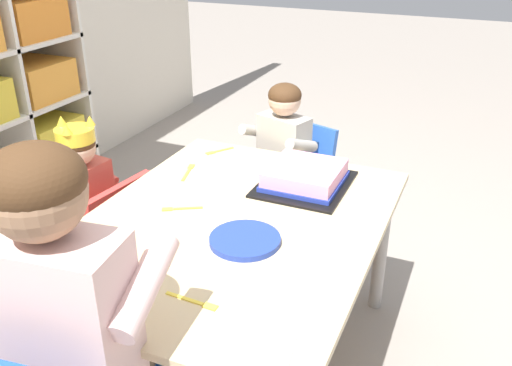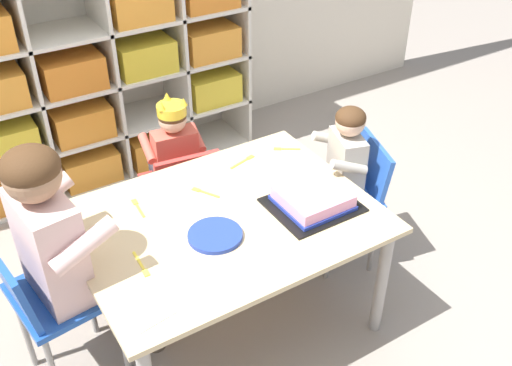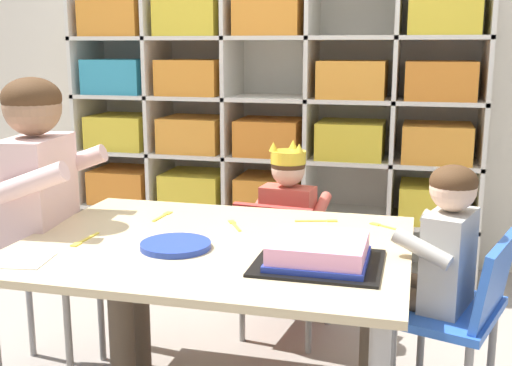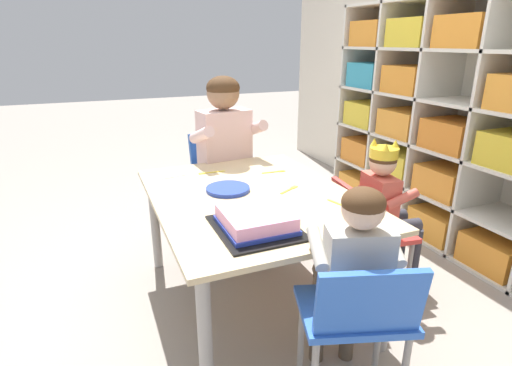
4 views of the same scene
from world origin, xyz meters
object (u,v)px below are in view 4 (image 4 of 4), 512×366
(paper_plate_stack, at_px, (228,189))
(fork_near_child_seat, at_px, (210,172))
(fork_beside_plate_stack, at_px, (342,205))
(child_with_crown, at_px, (386,199))
(fork_at_table_front_edge, at_px, (290,189))
(guest_at_table_side, at_px, (352,266))
(activity_table, at_px, (252,208))
(fork_scattered_mid_table, at_px, (275,172))
(classroom_chair_guest_side, at_px, (358,316))
(adult_helper_seated, at_px, (229,146))
(classroom_chair_blue, at_px, (365,227))
(birthday_cake_on_tray, at_px, (256,221))
(classroom_chair_adult_side, at_px, (222,175))
(fork_by_napkin, at_px, (372,226))

(paper_plate_stack, distance_m, fork_near_child_seat, 0.30)
(fork_beside_plate_stack, height_order, fork_near_child_seat, same)
(fork_beside_plate_stack, bearing_deg, child_with_crown, -81.29)
(fork_at_table_front_edge, relative_size, fork_near_child_seat, 0.84)
(paper_plate_stack, bearing_deg, fork_near_child_seat, -179.89)
(paper_plate_stack, bearing_deg, guest_at_table_side, 14.78)
(activity_table, height_order, fork_scattered_mid_table, fork_scattered_mid_table)
(activity_table, height_order, child_with_crown, child_with_crown)
(guest_at_table_side, bearing_deg, classroom_chair_guest_side, 90.00)
(adult_helper_seated, relative_size, fork_scattered_mid_table, 8.03)
(guest_at_table_side, bearing_deg, fork_at_table_front_edge, -79.75)
(fork_scattered_mid_table, xyz_separation_m, fork_near_child_seat, (-0.12, -0.33, 0.00))
(adult_helper_seated, xyz_separation_m, paper_plate_stack, (0.50, -0.18, -0.07))
(classroom_chair_blue, height_order, fork_scattered_mid_table, fork_scattered_mid_table)
(child_with_crown, relative_size, fork_near_child_seat, 5.50)
(activity_table, relative_size, adult_helper_seated, 1.10)
(classroom_chair_blue, xyz_separation_m, fork_at_table_front_edge, (-0.08, -0.40, 0.24))
(child_with_crown, xyz_separation_m, fork_beside_plate_stack, (0.17, -0.39, 0.09))
(child_with_crown, distance_m, fork_scattered_mid_table, 0.59)
(birthday_cake_on_tray, bearing_deg, classroom_chair_adult_side, 169.28)
(classroom_chair_adult_side, distance_m, fork_near_child_seat, 0.38)
(guest_at_table_side, bearing_deg, birthday_cake_on_tray, -35.05)
(adult_helper_seated, height_order, fork_at_table_front_edge, adult_helper_seated)
(fork_at_table_front_edge, distance_m, fork_near_child_seat, 0.48)
(paper_plate_stack, bearing_deg, activity_table, 43.73)
(classroom_chair_blue, relative_size, classroom_chair_guest_side, 0.92)
(fork_by_napkin, bearing_deg, child_with_crown, 167.75)
(paper_plate_stack, xyz_separation_m, fork_scattered_mid_table, (-0.18, 0.33, -0.01))
(paper_plate_stack, xyz_separation_m, fork_by_napkin, (0.58, 0.38, -0.01))
(adult_helper_seated, distance_m, fork_at_table_front_edge, 0.61)
(activity_table, bearing_deg, fork_beside_plate_stack, 48.74)
(activity_table, relative_size, paper_plate_stack, 5.60)
(fork_by_napkin, bearing_deg, classroom_chair_blue, 177.28)
(classroom_chair_adult_side, xyz_separation_m, paper_plate_stack, (0.61, -0.16, 0.14))
(paper_plate_stack, distance_m, fork_scattered_mid_table, 0.37)
(guest_at_table_side, bearing_deg, fork_by_napkin, -123.75)
(classroom_chair_adult_side, bearing_deg, adult_helper_seated, -90.00)
(guest_at_table_side, bearing_deg, classroom_chair_adult_side, -70.71)
(activity_table, height_order, fork_beside_plate_stack, fork_beside_plate_stack)
(classroom_chair_blue, height_order, classroom_chair_adult_side, classroom_chair_adult_side)
(child_with_crown, relative_size, classroom_chair_guest_side, 1.26)
(paper_plate_stack, xyz_separation_m, fork_near_child_seat, (-0.30, -0.00, -0.01))
(activity_table, distance_m, fork_near_child_seat, 0.41)
(guest_at_table_side, distance_m, birthday_cake_on_tray, 0.39)
(fork_scattered_mid_table, bearing_deg, activity_table, 51.65)
(child_with_crown, height_order, fork_scattered_mid_table, child_with_crown)
(paper_plate_stack, bearing_deg, classroom_chair_adult_side, 165.12)
(classroom_chair_blue, distance_m, guest_at_table_side, 0.76)
(child_with_crown, relative_size, adult_helper_seated, 0.75)
(fork_by_napkin, bearing_deg, adult_helper_seated, -135.53)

